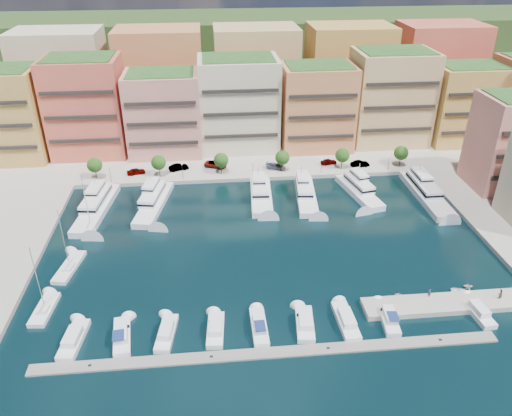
{
  "coord_description": "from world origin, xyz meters",
  "views": [
    {
      "loc": [
        -10.67,
        -85.27,
        56.75
      ],
      "look_at": [
        -1.74,
        5.13,
        6.0
      ],
      "focal_mm": 35.0,
      "sensor_mm": 36.0,
      "label": 1
    }
  ],
  "objects_px": {
    "car_1": "(179,167)",
    "car_4": "(329,162)",
    "cruiser_1": "(122,337)",
    "cruiser_4": "(259,327)",
    "tree_3": "(282,158)",
    "yacht_0": "(97,205)",
    "tree_1": "(159,163)",
    "car_2": "(216,164)",
    "yacht_1": "(154,201)",
    "cruiser_0": "(74,340)",
    "tender_2": "(462,292)",
    "tree_2": "(221,160)",
    "person_0": "(429,293)",
    "car_3": "(276,166)",
    "lamppost_0": "(110,172)",
    "cruiser_3": "(216,330)",
    "tree_4": "(342,155)",
    "tree_5": "(401,153)",
    "car_0": "(136,171)",
    "cruiser_2": "(166,333)",
    "tree_0": "(95,165)",
    "tender_3": "(468,286)",
    "tender_1": "(399,295)",
    "lamppost_1": "(182,169)",
    "cruiser_5": "(305,324)",
    "yacht_4": "(305,193)",
    "lamppost_3": "(322,163)",
    "car_5": "(360,164)",
    "person_1": "(500,294)",
    "lamppost_4": "(389,160)",
    "lamppost_2": "(253,166)",
    "sailboat_1": "(69,268)",
    "yacht_3": "(261,194)",
    "sailboat_0": "(45,310)",
    "cruiser_9": "(478,312)",
    "cruiser_7": "(388,318)",
    "sailboat_2": "(90,228)",
    "yacht_5": "(358,189)",
    "cruiser_6": "(346,321)",
    "yacht_6": "(425,191)"
  },
  "relations": [
    {
      "from": "cruiser_7",
      "to": "cruiser_0",
      "type": "bearing_deg",
      "value": 179.99
    },
    {
      "from": "lamppost_1",
      "to": "lamppost_3",
      "type": "relative_size",
      "value": 1.0
    },
    {
      "from": "cruiser_4",
      "to": "car_0",
      "type": "xyz_separation_m",
      "value": [
        -26.04,
        59.83,
        1.23
      ]
    },
    {
      "from": "tree_1",
      "to": "car_0",
      "type": "relative_size",
      "value": 1.2
    },
    {
      "from": "lamppost_1",
      "to": "sailboat_0",
      "type": "distance_m",
      "value": 52.78
    },
    {
      "from": "lamppost_0",
      "to": "cruiser_3",
      "type": "relative_size",
      "value": 0.53
    },
    {
      "from": "cruiser_3",
      "to": "car_2",
      "type": "height_order",
      "value": "car_2"
    },
    {
      "from": "car_3",
      "to": "car_4",
      "type": "xyz_separation_m",
      "value": [
        14.73,
        1.53,
        -0.0
      ]
    },
    {
      "from": "tree_4",
      "to": "cruiser_1",
      "type": "distance_m",
      "value": 76.77
    },
    {
      "from": "car_1",
      "to": "car_4",
      "type": "bearing_deg",
      "value": -108.95
    },
    {
      "from": "cruiser_1",
      "to": "cruiser_2",
      "type": "distance_m",
      "value": 6.97
    },
    {
      "from": "yacht_0",
      "to": "tender_2",
      "type": "height_order",
      "value": "yacht_0"
    },
    {
      "from": "person_0",
      "to": "yacht_0",
      "type": "bearing_deg",
      "value": 24.07
    },
    {
      "from": "tree_1",
      "to": "cruiser_6",
      "type": "relative_size",
      "value": 0.61
    },
    {
      "from": "cruiser_9",
      "to": "cruiser_7",
      "type": "bearing_deg",
      "value": -179.92
    },
    {
      "from": "lamppost_2",
      "to": "yacht_0",
      "type": "xyz_separation_m",
      "value": [
        -37.36,
        -12.73,
        -2.62
      ]
    },
    {
      "from": "cruiser_7",
      "to": "tender_1",
      "type": "bearing_deg",
      "value": 56.53
    },
    {
      "from": "yacht_4",
      "to": "sailboat_2",
      "type": "xyz_separation_m",
      "value": [
        -49.05,
        -10.11,
        -0.77
      ]
    },
    {
      "from": "tender_3",
      "to": "tender_1",
      "type": "bearing_deg",
      "value": 104.61
    },
    {
      "from": "lamppost_0",
      "to": "cruiser_5",
      "type": "height_order",
      "value": "lamppost_0"
    },
    {
      "from": "cruiser_2",
      "to": "tree_0",
      "type": "bearing_deg",
      "value": 109.85
    },
    {
      "from": "lamppost_4",
      "to": "car_0",
      "type": "height_order",
      "value": "lamppost_4"
    },
    {
      "from": "lamppost_1",
      "to": "car_3",
      "type": "relative_size",
      "value": 0.81
    },
    {
      "from": "yacht_1",
      "to": "tender_3",
      "type": "xyz_separation_m",
      "value": [
        59.03,
        -36.95,
        -0.64
      ]
    },
    {
      "from": "tree_4",
      "to": "car_1",
      "type": "bearing_deg",
      "value": 175.86
    },
    {
      "from": "cruiser_1",
      "to": "cruiser_4",
      "type": "distance_m",
      "value": 21.84
    },
    {
      "from": "lamppost_1",
      "to": "cruiser_0",
      "type": "relative_size",
      "value": 0.47
    },
    {
      "from": "sailboat_0",
      "to": "car_5",
      "type": "xyz_separation_m",
      "value": [
        69.24,
        50.66,
        1.52
      ]
    },
    {
      "from": "lamppost_1",
      "to": "car_3",
      "type": "distance_m",
      "value": 24.87
    },
    {
      "from": "cruiser_4",
      "to": "car_4",
      "type": "distance_m",
      "value": 66.17
    },
    {
      "from": "lamppost_1",
      "to": "yacht_5",
      "type": "distance_m",
      "value": 44.38
    },
    {
      "from": "tree_3",
      "to": "tree_5",
      "type": "relative_size",
      "value": 1.0
    },
    {
      "from": "yacht_3",
      "to": "person_1",
      "type": "distance_m",
      "value": 56.38
    },
    {
      "from": "car_5",
      "to": "person_1",
      "type": "bearing_deg",
      "value": -179.74
    },
    {
      "from": "sailboat_1",
      "to": "yacht_3",
      "type": "bearing_deg",
      "value": 32.44
    },
    {
      "from": "tree_3",
      "to": "yacht_4",
      "type": "height_order",
      "value": "tree_3"
    },
    {
      "from": "yacht_1",
      "to": "tree_0",
      "type": "bearing_deg",
      "value": 137.92
    },
    {
      "from": "tree_1",
      "to": "car_2",
      "type": "relative_size",
      "value": 0.93
    },
    {
      "from": "yacht_1",
      "to": "cruiser_0",
      "type": "distance_m",
      "value": 44.93
    },
    {
      "from": "cruiser_0",
      "to": "sailboat_0",
      "type": "xyz_separation_m",
      "value": [
        -6.55,
        7.96,
        -0.23
      ]
    },
    {
      "from": "lamppost_4",
      "to": "car_0",
      "type": "bearing_deg",
      "value": 176.53
    },
    {
      "from": "tree_1",
      "to": "tree_2",
      "type": "xyz_separation_m",
      "value": [
        16.0,
        0.0,
        0.0
      ]
    },
    {
      "from": "tree_3",
      "to": "yacht_0",
      "type": "distance_m",
      "value": 47.91
    },
    {
      "from": "sailboat_2",
      "to": "car_4",
      "type": "height_order",
      "value": "sailboat_2"
    },
    {
      "from": "cruiser_1",
      "to": "person_1",
      "type": "bearing_deg",
      "value": 2.38
    },
    {
      "from": "cruiser_0",
      "to": "tree_3",
      "type": "bearing_deg",
      "value": 54.48
    },
    {
      "from": "cruiser_5",
      "to": "car_4",
      "type": "xyz_separation_m",
      "value": [
        17.88,
        61.07,
        1.2
      ]
    },
    {
      "from": "yacht_6",
      "to": "cruiser_7",
      "type": "relative_size",
      "value": 2.87
    },
    {
      "from": "tree_1",
      "to": "yacht_0",
      "type": "bearing_deg",
      "value": -131.63
    },
    {
      "from": "lamppost_3",
      "to": "car_0",
      "type": "distance_m",
      "value": 48.41
    }
  ]
}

